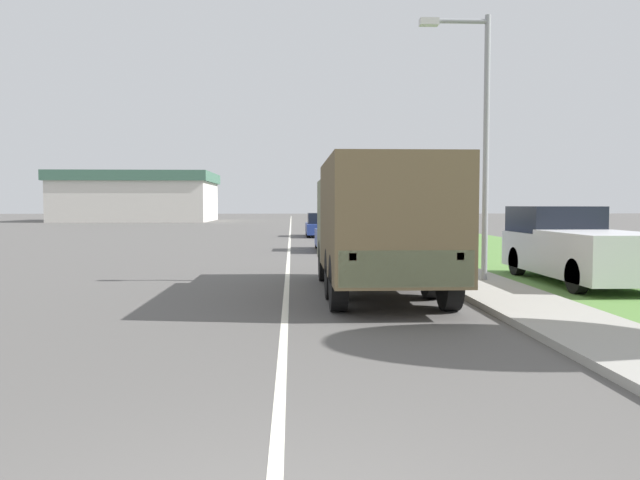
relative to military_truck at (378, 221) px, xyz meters
The scene contains 10 objects.
ground_plane 29.88m from the military_truck, 93.78° to the left, with size 180.00×180.00×0.00m, color #565451.
lane_centre_stripe 29.88m from the military_truck, 93.78° to the left, with size 0.12×120.00×0.00m.
sidewalk_right 29.92m from the military_truck, 85.14° to the left, with size 1.80×120.00×0.12m.
grass_strip_right 30.61m from the military_truck, 76.89° to the left, with size 7.00×120.00×0.02m.
military_truck is the anchor object (origin of this frame).
car_nearest_ahead 12.88m from the military_truck, 89.38° to the left, with size 1.93×3.92×1.56m.
car_second_ahead 24.37m from the military_truck, 90.26° to the left, with size 1.74×4.39×1.42m.
pickup_truck 5.47m from the military_truck, 19.22° to the left, with size 2.01×5.36×1.86m.
lamp_post 3.78m from the military_truck, 31.01° to the left, with size 1.69×0.24×6.26m.
building_distant 63.64m from the military_truck, 108.05° to the left, with size 17.46×13.54×5.62m.
Camera 1 is at (0.12, -2.97, 1.92)m, focal length 35.00 mm.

